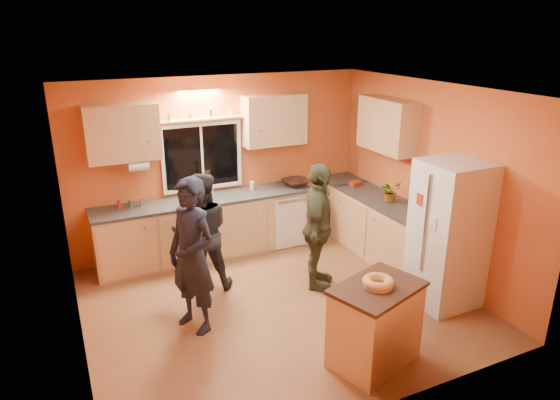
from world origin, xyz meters
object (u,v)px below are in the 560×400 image
person_center (201,232)px  person_left (192,256)px  person_right (318,227)px  island (375,324)px  refrigerator (449,234)px

person_center → person_left: bearing=78.5°
person_right → person_center: bearing=99.6°
island → person_left: person_left is taller
refrigerator → person_left: bearing=165.7°
island → refrigerator: bearing=4.5°
refrigerator → person_left: size_ratio=1.01×
island → person_left: (-1.47, 1.38, 0.45)m
person_left → person_center: person_left is taller
island → person_right: 1.68m
island → person_left: 2.06m
refrigerator → person_right: bearing=141.4°
refrigerator → person_right: (-1.24, 0.99, -0.06)m
person_left → person_right: (1.70, 0.24, -0.05)m
person_center → person_right: person_right is taller
person_left → person_center: size_ratio=1.14×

